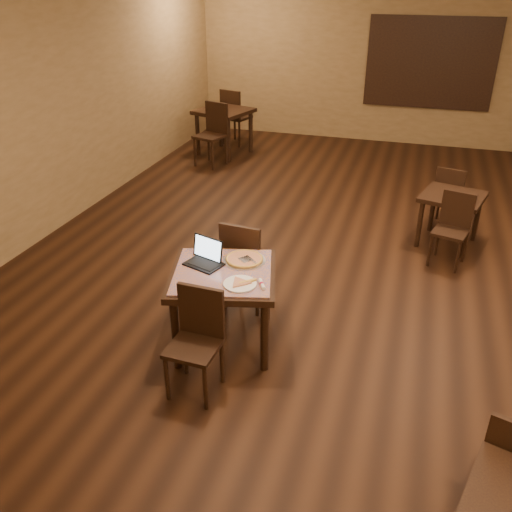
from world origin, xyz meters
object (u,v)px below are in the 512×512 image
(other_table_a, at_px, (452,203))
(other_table_b_chair_near, at_px, (213,130))
(chair_main_far, at_px, (244,261))
(tiled_table, at_px, (223,281))
(chair_main_near, at_px, (197,335))
(other_table_a_chair_near, at_px, (453,225))
(other_table_b_chair_far, at_px, (234,114))
(laptop, at_px, (206,257))
(other_table_a_chair_far, at_px, (449,194))
(other_table_b, at_px, (224,117))
(pizza_pan, at_px, (244,260))

(other_table_a, bearing_deg, other_table_b_chair_near, 166.72)
(chair_main_far, bearing_deg, tiled_table, 95.69)
(other_table_b_chair_near, bearing_deg, chair_main_near, -53.47)
(other_table_a_chair_near, bearing_deg, tiled_table, -116.41)
(other_table_a, xyz_separation_m, other_table_a_chair_near, (0.02, -0.50, -0.07))
(other_table_a_chair_near, relative_size, other_table_b_chair_far, 0.80)
(laptop, bearing_deg, other_table_a_chair_far, 74.10)
(tiled_table, distance_m, other_table_b_chair_far, 6.49)
(laptop, xyz_separation_m, other_table_b, (-1.83, 5.43, -0.13))
(chair_main_far, height_order, other_table_b, chair_main_far)
(pizza_pan, bearing_deg, other_table_a, 53.85)
(pizza_pan, bearing_deg, other_table_b_chair_near, 114.47)
(other_table_a_chair_near, bearing_deg, other_table_a, 106.96)
(chair_main_near, distance_m, other_table_a, 3.93)
(pizza_pan, bearing_deg, other_table_b, 112.10)
(other_table_a, height_order, other_table_b_chair_far, other_table_b_chair_far)
(laptop, xyz_separation_m, other_table_b_chair_near, (-1.80, 4.80, -0.22))
(laptop, distance_m, other_table_b_chair_near, 5.13)
(other_table_a, height_order, other_table_a_chair_near, other_table_a_chair_near)
(other_table_a_chair_near, height_order, other_table_a_chair_far, same)
(other_table_a_chair_far, xyz_separation_m, other_table_b, (-3.99, 2.25, 0.21))
(tiled_table, xyz_separation_m, other_table_b_chair_far, (-2.05, 6.16, -0.06))
(laptop, distance_m, other_table_b, 5.73)
(chair_main_near, bearing_deg, other_table_b_chair_far, 109.11)
(other_table_a_chair_far, bearing_deg, other_table_b_chair_near, -7.48)
(pizza_pan, relative_size, other_table_a, 0.45)
(other_table_a_chair_far, distance_m, other_table_b_chair_near, 4.28)
(chair_main_near, height_order, laptop, laptop)
(other_table_b_chair_near, bearing_deg, other_table_a_chair_far, -5.67)
(chair_main_near, relative_size, chair_main_far, 0.94)
(chair_main_far, distance_m, other_table_b_chair_far, 5.91)
(other_table_b_chair_far, bearing_deg, tiled_table, 125.03)
(other_table_a_chair_far, relative_size, other_table_b, 0.78)
(other_table_b_chair_far, bearing_deg, chair_main_near, 123.47)
(chair_main_near, bearing_deg, other_table_b, 110.50)
(tiled_table, bearing_deg, other_table_a, 39.76)
(laptop, relative_size, other_table_b_chair_near, 0.35)
(other_table_b, bearing_deg, other_table_b_chair_far, 109.03)
(laptop, relative_size, other_table_a_chair_near, 0.44)
(chair_main_far, distance_m, other_table_b, 5.32)
(tiled_table, bearing_deg, chair_main_near, -104.55)
(tiled_table, distance_m, other_table_a_chair_near, 3.04)
(other_table_b_chair_near, bearing_deg, chair_main_far, -48.48)
(chair_main_far, bearing_deg, other_table_a_chair_far, -121.39)
(chair_main_near, xyz_separation_m, other_table_b, (-2.03, 6.15, 0.18))
(other_table_b_chair_far, bearing_deg, laptop, 123.61)
(tiled_table, relative_size, other_table_b_chair_near, 1.05)
(other_table_a_chair_far, bearing_deg, other_table_a_chair_near, 106.96)
(other_table_a_chair_near, bearing_deg, other_table_b_chair_far, 151.03)
(other_table_a_chair_near, height_order, other_table_b, other_table_a_chair_near)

